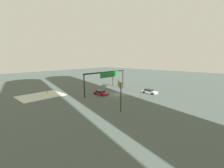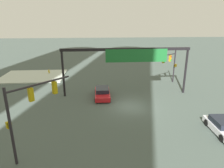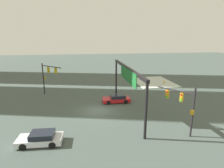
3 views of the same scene
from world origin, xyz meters
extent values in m
plane|color=#43504A|center=(0.00, 0.00, 0.00)|extent=(179.82, 179.82, 0.00)
cube|color=#B8C4B6|center=(14.80, -13.98, 0.07)|extent=(10.59, 8.18, 0.15)
cylinder|color=black|center=(9.44, 8.80, 2.80)|extent=(0.19, 0.19, 5.59)
cylinder|color=black|center=(7.72, 7.03, 5.23)|extent=(3.53, 3.64, 0.14)
cube|color=#B0930B|center=(8.28, 7.61, 4.64)|extent=(0.41, 0.41, 0.95)
cylinder|color=red|center=(8.39, 7.50, 4.93)|extent=(0.18, 0.19, 0.20)
cylinder|color=orange|center=(8.39, 7.50, 4.63)|extent=(0.18, 0.19, 0.20)
cylinder|color=green|center=(8.39, 7.50, 4.33)|extent=(0.18, 0.19, 0.20)
cube|color=#B0930B|center=(6.94, 6.23, 4.64)|extent=(0.41, 0.41, 0.95)
cylinder|color=red|center=(7.06, 6.12, 4.93)|extent=(0.18, 0.19, 0.20)
cylinder|color=orange|center=(7.06, 6.12, 4.63)|extent=(0.18, 0.19, 0.20)
cylinder|color=green|center=(7.06, 6.12, 4.33)|extent=(0.18, 0.19, 0.20)
cube|color=#B0930B|center=(9.60, 8.64, 2.95)|extent=(0.38, 0.38, 0.44)
cylinder|color=black|center=(-8.31, -8.90, 2.63)|extent=(0.18, 0.18, 5.26)
cylinder|color=black|center=(-6.63, -7.70, 4.56)|extent=(3.44, 2.52, 0.14)
cube|color=#BA8C16|center=(-7.26, -8.15, 3.97)|extent=(0.41, 0.40, 0.95)
cylinder|color=red|center=(-7.35, -8.02, 4.27)|extent=(0.20, 0.17, 0.20)
cylinder|color=orange|center=(-7.35, -8.02, 3.97)|extent=(0.20, 0.17, 0.20)
cylinder|color=green|center=(-7.35, -8.02, 3.67)|extent=(0.20, 0.17, 0.20)
cube|color=#BA8C16|center=(-5.93, -7.20, 3.97)|extent=(0.41, 0.40, 0.95)
cylinder|color=red|center=(-6.02, -7.07, 4.27)|extent=(0.20, 0.17, 0.20)
cylinder|color=orange|center=(-6.02, -7.07, 3.97)|extent=(0.20, 0.17, 0.20)
cylinder|color=green|center=(-6.02, -7.07, 3.67)|extent=(0.20, 0.17, 0.20)
cube|color=#BA8C16|center=(-8.44, -8.72, 2.74)|extent=(0.38, 0.37, 0.44)
cylinder|color=black|center=(-7.97, -4.09, 2.90)|extent=(0.28, 0.28, 5.80)
cylinder|color=black|center=(7.97, -4.09, 2.90)|extent=(0.28, 0.28, 5.80)
cube|color=black|center=(0.00, -4.09, 5.98)|extent=(16.33, 0.35, 0.35)
cube|color=#1B672C|center=(-1.30, -3.88, 5.21)|extent=(7.80, 0.08, 1.64)
cube|color=silver|center=(-7.24, 6.17, 0.44)|extent=(2.07, 4.29, 0.55)
cube|color=black|center=(-7.26, 5.92, 0.96)|extent=(1.75, 2.27, 0.50)
cylinder|color=black|center=(-8.05, 7.51, 0.32)|extent=(0.25, 0.65, 0.64)
cylinder|color=black|center=(-6.31, 7.43, 0.32)|extent=(0.25, 0.65, 0.64)
cylinder|color=black|center=(-8.18, 4.91, 0.32)|extent=(0.25, 0.65, 0.64)
cylinder|color=black|center=(-6.44, 4.82, 0.32)|extent=(0.25, 0.65, 0.64)
cube|color=red|center=(3.09, -3.19, 0.44)|extent=(1.87, 4.31, 0.55)
cube|color=black|center=(3.08, -3.45, 0.96)|extent=(1.63, 2.24, 0.50)
cylinder|color=black|center=(2.23, -1.86, 0.32)|extent=(0.22, 0.64, 0.64)
cylinder|color=black|center=(3.95, -1.87, 0.32)|extent=(0.22, 0.64, 0.64)
cylinder|color=black|center=(2.22, -4.52, 0.32)|extent=(0.22, 0.64, 0.64)
cylinder|color=black|center=(3.94, -4.53, 0.32)|extent=(0.22, 0.64, 0.64)
cylinder|color=gold|center=(12.41, -15.53, 0.43)|extent=(0.22, 0.22, 0.55)
sphere|color=gold|center=(12.41, -15.53, 0.77)|extent=(0.18, 0.18, 0.18)
cylinder|color=gold|center=(12.57, -15.53, 0.45)|extent=(0.12, 0.10, 0.10)
camera|label=1|loc=(29.41, 24.47, 9.84)|focal=22.75mm
camera|label=2|loc=(3.75, 20.91, 9.58)|focal=32.34mm
camera|label=3|loc=(-23.90, 1.86, 10.00)|focal=29.43mm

